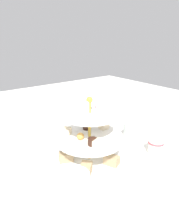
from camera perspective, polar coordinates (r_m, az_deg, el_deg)
The scene contains 8 objects.
ground_plane at distance 0.74m, azimuth 0.00°, elevation -13.49°, with size 2.40×2.40×0.00m, color silver.
tiered_serving_stand at distance 0.70m, azimuth -0.04°, elevation -8.52°, with size 0.29×0.29×0.24m.
water_glass_tall_right at distance 0.52m, azimuth -3.91°, elevation -22.55°, with size 0.07×0.07×0.12m, color silver.
water_glass_short_left at distance 0.88m, azimuth 11.71°, elevation -5.43°, with size 0.06×0.06×0.07m, color silver.
teacup_with_saucer at distance 0.81m, azimuth 18.07°, elevation -9.49°, with size 0.09×0.09×0.05m.
butter_knife_left at distance 0.79m, azimuth -22.17°, elevation -12.83°, with size 0.17×0.01×0.00m, color silver.
butter_knife_right at distance 0.66m, azimuth 22.83°, elevation -20.49°, with size 0.17×0.01×0.00m, color silver.
water_glass_mid_back at distance 0.91m, azimuth -2.23°, elevation -3.30°, with size 0.06×0.06×0.10m, color silver.
Camera 1 is at (-0.49, 0.37, 0.42)m, focal length 32.39 mm.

